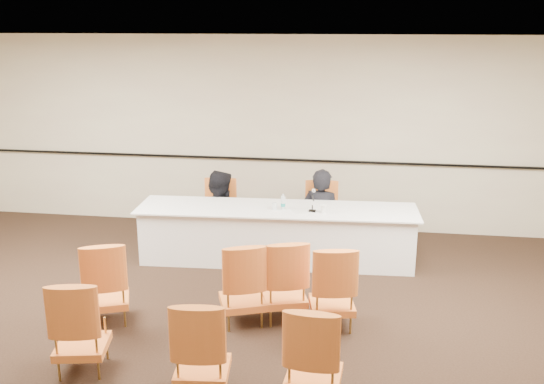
{
  "coord_description": "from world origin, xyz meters",
  "views": [
    {
      "loc": [
        1.4,
        -5.21,
        3.21
      ],
      "look_at": [
        0.22,
        2.6,
        0.96
      ],
      "focal_mm": 40.0,
      "sensor_mm": 36.0,
      "label": 1
    }
  ],
  "objects_px": {
    "aud_chair_front_right": "(332,286)",
    "aud_chair_extra": "(284,279)",
    "aud_chair_back_left": "(80,324)",
    "microphone": "(312,202)",
    "drinking_glass": "(274,206)",
    "water_bottle": "(283,202)",
    "aud_chair_front_left": "(106,281)",
    "panelist_main_chair": "(321,216)",
    "coffee_cup": "(324,209)",
    "aud_chair_back_right": "(314,353)",
    "panelist_second_chair": "(219,213)",
    "aud_chair_back_mid": "(202,347)",
    "aud_chair_front_mid": "(242,282)",
    "panelist_second": "(219,224)",
    "panel_table": "(277,234)",
    "panelist_main": "(321,223)"
  },
  "relations": [
    {
      "from": "panelist_main",
      "to": "aud_chair_front_mid",
      "type": "distance_m",
      "value": 2.5
    },
    {
      "from": "coffee_cup",
      "to": "aud_chair_front_left",
      "type": "bearing_deg",
      "value": -139.86
    },
    {
      "from": "panelist_second_chair",
      "to": "coffee_cup",
      "type": "xyz_separation_m",
      "value": [
        1.58,
        -0.64,
        0.34
      ]
    },
    {
      "from": "aud_chair_front_right",
      "to": "aud_chair_back_left",
      "type": "distance_m",
      "value": 2.58
    },
    {
      "from": "panelist_second_chair",
      "to": "aud_chair_front_left",
      "type": "relative_size",
      "value": 1.0
    },
    {
      "from": "aud_chair_back_left",
      "to": "coffee_cup",
      "type": "bearing_deg",
      "value": 42.77
    },
    {
      "from": "aud_chair_front_mid",
      "to": "aud_chair_front_right",
      "type": "relative_size",
      "value": 1.0
    },
    {
      "from": "panelist_second_chair",
      "to": "aud_chair_extra",
      "type": "bearing_deg",
      "value": -62.82
    },
    {
      "from": "aud_chair_front_left",
      "to": "panelist_main_chair",
      "type": "bearing_deg",
      "value": 29.3
    },
    {
      "from": "panelist_second",
      "to": "aud_chair_back_mid",
      "type": "relative_size",
      "value": 1.7
    },
    {
      "from": "aud_chair_front_right",
      "to": "aud_chair_extra",
      "type": "distance_m",
      "value": 0.54
    },
    {
      "from": "microphone",
      "to": "aud_chair_back_right",
      "type": "bearing_deg",
      "value": -83.52
    },
    {
      "from": "aud_chair_front_mid",
      "to": "panel_table",
      "type": "bearing_deg",
      "value": 65.34
    },
    {
      "from": "drinking_glass",
      "to": "aud_chair_front_right",
      "type": "relative_size",
      "value": 0.11
    },
    {
      "from": "panelist_second",
      "to": "panel_table",
      "type": "bearing_deg",
      "value": 161.79
    },
    {
      "from": "aud_chair_back_right",
      "to": "aud_chair_front_right",
      "type": "bearing_deg",
      "value": 90.67
    },
    {
      "from": "microphone",
      "to": "water_bottle",
      "type": "bearing_deg",
      "value": 172.63
    },
    {
      "from": "panelist_main",
      "to": "aud_chair_back_mid",
      "type": "bearing_deg",
      "value": 92.3
    },
    {
      "from": "panelist_main",
      "to": "aud_chair_front_mid",
      "type": "xyz_separation_m",
      "value": [
        -0.68,
        -2.41,
        0.1
      ]
    },
    {
      "from": "microphone",
      "to": "coffee_cup",
      "type": "distance_m",
      "value": 0.18
    },
    {
      "from": "water_bottle",
      "to": "drinking_glass",
      "type": "distance_m",
      "value": 0.13
    },
    {
      "from": "panel_table",
      "to": "panelist_main_chair",
      "type": "relative_size",
      "value": 3.98
    },
    {
      "from": "panelist_second",
      "to": "aud_chair_front_left",
      "type": "height_order",
      "value": "panelist_second"
    },
    {
      "from": "microphone",
      "to": "panel_table",
      "type": "bearing_deg",
      "value": 170.83
    },
    {
      "from": "aud_chair_front_mid",
      "to": "microphone",
      "type": "bearing_deg",
      "value": 49.76
    },
    {
      "from": "aud_chair_back_mid",
      "to": "aud_chair_extra",
      "type": "xyz_separation_m",
      "value": [
        0.52,
        1.53,
        0.0
      ]
    },
    {
      "from": "aud_chair_front_mid",
      "to": "aud_chair_extra",
      "type": "height_order",
      "value": "same"
    },
    {
      "from": "panelist_main",
      "to": "aud_chair_front_left",
      "type": "bearing_deg",
      "value": 64.13
    },
    {
      "from": "water_bottle",
      "to": "aud_chair_front_right",
      "type": "xyz_separation_m",
      "value": [
        0.76,
        -1.73,
        -0.39
      ]
    },
    {
      "from": "panelist_main_chair",
      "to": "aud_chair_extra",
      "type": "distance_m",
      "value": 2.26
    },
    {
      "from": "panelist_second",
      "to": "aud_chair_front_mid",
      "type": "bearing_deg",
      "value": 119.9
    },
    {
      "from": "aud_chair_back_left",
      "to": "microphone",
      "type": "bearing_deg",
      "value": 45.24
    },
    {
      "from": "panel_table",
      "to": "panelist_second",
      "type": "relative_size",
      "value": 2.34
    },
    {
      "from": "aud_chair_back_right",
      "to": "panel_table",
      "type": "bearing_deg",
      "value": 107.71
    },
    {
      "from": "coffee_cup",
      "to": "aud_chair_extra",
      "type": "relative_size",
      "value": 0.12
    },
    {
      "from": "panelist_second",
      "to": "drinking_glass",
      "type": "relative_size",
      "value": 16.14
    },
    {
      "from": "microphone",
      "to": "aud_chair_extra",
      "type": "bearing_deg",
      "value": -94.91
    },
    {
      "from": "drinking_glass",
      "to": "panelist_main",
      "type": "bearing_deg",
      "value": 49.11
    },
    {
      "from": "aud_chair_front_left",
      "to": "aud_chair_back_right",
      "type": "xyz_separation_m",
      "value": [
        2.36,
        -1.14,
        0.0
      ]
    },
    {
      "from": "panelist_main",
      "to": "coffee_cup",
      "type": "bearing_deg",
      "value": 110.17
    },
    {
      "from": "panelist_second_chair",
      "to": "coffee_cup",
      "type": "distance_m",
      "value": 1.74
    },
    {
      "from": "aud_chair_front_left",
      "to": "aud_chair_back_right",
      "type": "distance_m",
      "value": 2.62
    },
    {
      "from": "panelist_main",
      "to": "water_bottle",
      "type": "height_order",
      "value": "panelist_main"
    },
    {
      "from": "panelist_second",
      "to": "panelist_main",
      "type": "bearing_deg",
      "value": -166.55
    },
    {
      "from": "panelist_main_chair",
      "to": "aud_chair_front_mid",
      "type": "height_order",
      "value": "same"
    },
    {
      "from": "panelist_second_chair",
      "to": "aud_chair_extra",
      "type": "distance_m",
      "value": 2.51
    },
    {
      "from": "aud_chair_back_mid",
      "to": "aud_chair_extra",
      "type": "distance_m",
      "value": 1.61
    },
    {
      "from": "coffee_cup",
      "to": "panel_table",
      "type": "bearing_deg",
      "value": 168.57
    },
    {
      "from": "panelist_second",
      "to": "microphone",
      "type": "xyz_separation_m",
      "value": [
        1.42,
        -0.6,
        0.58
      ]
    },
    {
      "from": "drinking_glass",
      "to": "microphone",
      "type": "bearing_deg",
      "value": -0.95
    }
  ]
}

